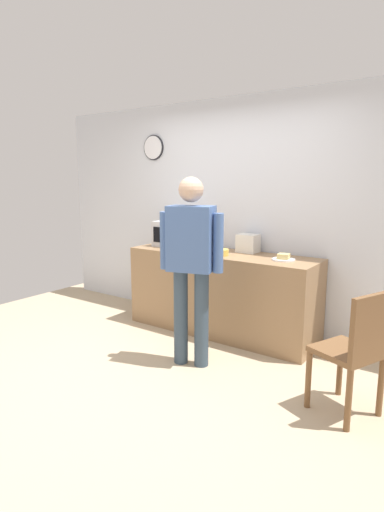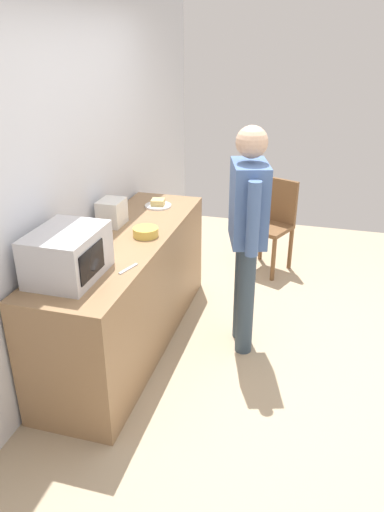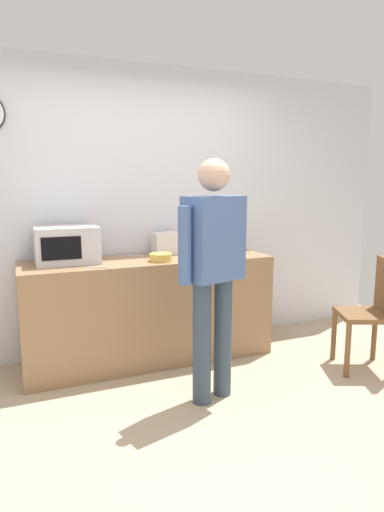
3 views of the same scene
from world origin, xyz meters
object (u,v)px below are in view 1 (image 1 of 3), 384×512
Objects in this scene: person_standing at (191,258)px; fork_utensil at (174,251)px; microwave at (177,234)px; wooden_chair at (356,348)px; sandwich_plate at (284,258)px; toaster at (248,243)px; spoon_utensil at (226,250)px; salad_bowl at (220,252)px.

fork_utensil is at bearing 137.13° from person_standing.
person_standing is (0.88, -0.95, -0.05)m from microwave.
wooden_chair is at bearing -1.60° from person_standing.
sandwich_plate is at bearing 10.24° from fork_utensil.
toaster is at bearing 142.50° from wooden_chair.
sandwich_plate is at bearing -14.19° from spoon_utensil.
person_standing is at bearing 178.40° from wooden_chair.
person_standing is (0.14, -0.73, 0.07)m from salad_bowl.
toaster is at bearing 158.02° from sandwich_plate.
fork_utensil is at bearing -149.21° from toaster.
sandwich_plate is 0.13× the size of person_standing.
person_standing is at bearing -90.69° from toaster.
toaster reaches higher than wooden_chair.
sandwich_plate is 0.81m from spoon_utensil.
sandwich_plate is 1.21× the size of salad_bowl.
microwave is 0.39m from fork_utensil.
spoon_utensil is at bearing 165.81° from sandwich_plate.
wooden_chair is (1.60, -0.77, -0.41)m from salad_bowl.
sandwich_plate and salad_bowl have the same top height.
microwave is 2.94× the size of spoon_utensil.
microwave is 2.66× the size of salad_bowl.
toaster reaches higher than spoon_utensil.
person_standing reaches higher than toaster.
toaster is (-0.50, 0.20, 0.08)m from sandwich_plate.
toaster is at bearing 7.07° from microwave.
sandwich_plate is at bearing 11.37° from salad_bowl.
person_standing is at bearing -75.85° from spoon_utensil.
microwave is 2.19× the size of sandwich_plate.
microwave is 2.94× the size of fork_utensil.
microwave is 0.78m from salad_bowl.
salad_bowl is at bearing -69.60° from spoon_utensil.
microwave is 0.64m from spoon_utensil.
sandwich_plate reaches higher than spoon_utensil.
person_standing is (-0.52, -0.86, 0.08)m from sandwich_plate.
person_standing is at bearing -42.87° from fork_utensil.
toaster is 0.30m from spoon_utensil.
wooden_chair is (1.72, -1.10, -0.39)m from spoon_utensil.
toaster is 1.88m from wooden_chair.
person_standing reaches higher than fork_utensil.
microwave is 0.53× the size of wooden_chair.
toaster is (0.16, 0.34, 0.07)m from salad_bowl.
toaster is at bearing 30.79° from fork_utensil.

